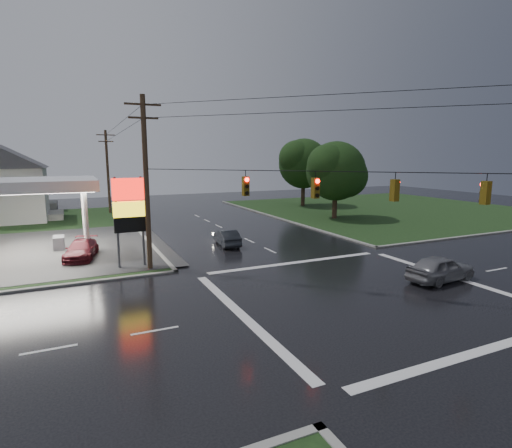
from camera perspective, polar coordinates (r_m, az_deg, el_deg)
name	(u,v)px	position (r m, az deg, el deg)	size (l,w,h in m)	color
ground	(362,294)	(22.48, 14.92, -9.59)	(120.00, 120.00, 0.00)	black
grass_ne	(388,209)	(58.44, 18.39, 2.06)	(36.00, 36.00, 0.08)	black
pylon_sign	(129,207)	(27.11, -17.67, 2.27)	(2.00, 0.35, 6.00)	#59595E
utility_pole_nw	(146,181)	(26.11, -15.40, 5.88)	(2.20, 0.32, 11.00)	#382619
utility_pole_n	(108,171)	(54.41, -20.42, 7.16)	(2.20, 0.32, 10.50)	#382619
traffic_signals	(368,172)	(21.28, 15.76, 7.13)	(26.87, 26.87, 1.47)	black
house_near	(0,182)	(52.78, -32.69, 5.02)	(11.05, 8.48, 8.60)	silver
house_far	(6,177)	(64.79, -32.17, 5.66)	(11.05, 8.48, 8.60)	silver
tree_ne_near	(337,171)	(47.34, 11.47, 7.40)	(7.99, 6.80, 8.98)	black
tree_ne_far	(304,164)	(58.97, 6.94, 8.53)	(8.46, 7.20, 9.80)	black
car_north	(227,238)	(32.97, -4.18, -1.94)	(1.41, 4.04, 1.33)	#202428
car_crossing	(441,268)	(26.00, 24.86, -5.77)	(1.82, 4.52, 1.54)	slate
car_pump	(81,250)	(31.31, -23.69, -3.38)	(1.86, 4.58, 1.33)	maroon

